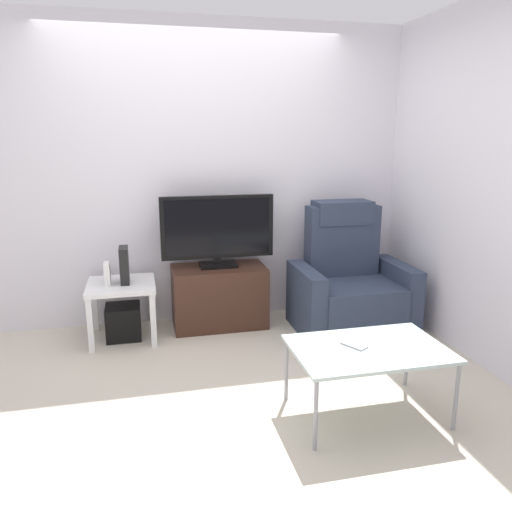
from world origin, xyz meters
The scene contains 12 objects.
ground_plane centered at (0.00, 0.00, 0.00)m, with size 6.40×6.40×0.00m, color beige.
wall_back centered at (0.00, 1.13, 1.30)m, with size 6.40×0.06×2.60m, color silver.
wall_side centered at (1.88, 0.00, 1.30)m, with size 0.06×4.48×2.60m, color silver.
tv_stand centered at (0.12, 0.85, 0.27)m, with size 0.80×0.44×0.53m.
television centered at (0.12, 0.87, 0.86)m, with size 0.97×0.20×0.62m.
recliner_armchair centered at (1.22, 0.58, 0.37)m, with size 0.98×0.78×1.08m.
side_table centered at (-0.70, 0.75, 0.40)m, with size 0.54×0.54×0.47m.
subwoofer_box centered at (-0.70, 0.75, 0.14)m, with size 0.28×0.28×0.28m, color black.
book_upright centered at (-0.80, 0.73, 0.56)m, with size 0.05×0.13×0.18m, color white.
game_console centered at (-0.67, 0.76, 0.62)m, with size 0.07×0.20×0.29m, color black.
coffee_table centered at (0.75, -0.79, 0.41)m, with size 0.90×0.60×0.43m.
cell_phone centered at (0.67, -0.75, 0.44)m, with size 0.07×0.15×0.01m, color #B7B7BC.
Camera 1 is at (-0.52, -3.30, 1.65)m, focal length 35.16 mm.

